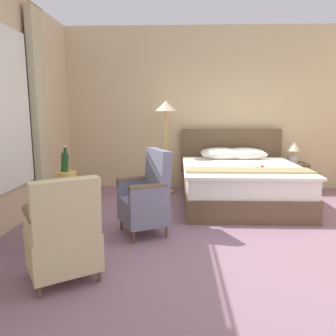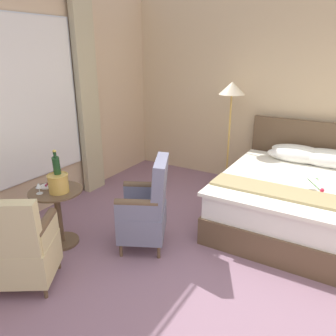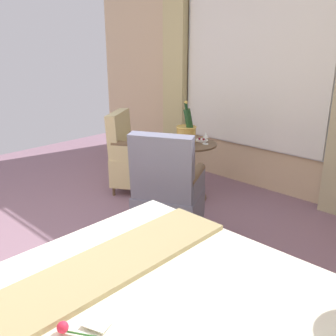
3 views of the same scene
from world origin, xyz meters
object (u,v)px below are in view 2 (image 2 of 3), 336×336
at_px(floor_lamp_brass, 231,99).
at_px(champagne_bucket, 58,180).
at_px(wine_glass_near_bucket, 59,177).
at_px(snack_plate, 47,186).
at_px(armchair_facing_bed, 19,248).
at_px(side_table_round, 58,213).
at_px(wine_glass_near_edge, 39,186).
at_px(armchair_by_window, 147,209).
at_px(bed, 300,198).

bearing_deg(floor_lamp_brass, champagne_bucket, -110.92).
relative_size(wine_glass_near_bucket, snack_plate, 0.86).
distance_m(wine_glass_near_bucket, armchair_facing_bed, 0.97).
bearing_deg(snack_plate, side_table_round, -7.11).
distance_m(floor_lamp_brass, side_table_round, 2.92).
relative_size(floor_lamp_brass, wine_glass_near_edge, 13.43).
xyz_separation_m(side_table_round, champagne_bucket, (0.07, -0.01, 0.42)).
relative_size(side_table_round, champagne_bucket, 1.39).
relative_size(wine_glass_near_edge, armchair_by_window, 0.12).
bearing_deg(armchair_facing_bed, snack_plate, 120.49).
distance_m(champagne_bucket, snack_plate, 0.26).
relative_size(bed, wine_glass_near_bucket, 15.42).
xyz_separation_m(wine_glass_near_bucket, armchair_by_window, (0.96, 0.33, -0.30)).
xyz_separation_m(bed, wine_glass_near_edge, (-2.33, -2.03, 0.39)).
distance_m(wine_glass_near_edge, armchair_by_window, 1.17).
relative_size(wine_glass_near_edge, armchair_facing_bed, 0.13).
relative_size(floor_lamp_brass, snack_plate, 10.40).
height_order(side_table_round, champagne_bucket, champagne_bucket).
relative_size(floor_lamp_brass, armchair_by_window, 1.61).
distance_m(armchair_by_window, armchair_facing_bed, 1.32).
height_order(champagne_bucket, armchair_facing_bed, champagne_bucket).
bearing_deg(champagne_bucket, wine_glass_near_bucket, 135.31).
height_order(floor_lamp_brass, snack_plate, floor_lamp_brass).
bearing_deg(champagne_bucket, side_table_round, 175.12).
bearing_deg(bed, floor_lamp_brass, 152.48).
distance_m(side_table_round, champagne_bucket, 0.42).
relative_size(floor_lamp_brass, side_table_round, 2.51).
distance_m(bed, snack_plate, 3.07).
bearing_deg(wine_glass_near_bucket, champagne_bucket, -44.69).
bearing_deg(wine_glass_near_bucket, floor_lamp_brass, 64.87).
relative_size(bed, champagne_bucket, 4.43).
xyz_separation_m(wine_glass_near_bucket, armchair_facing_bed, (0.34, -0.84, -0.35)).
height_order(champagne_bucket, armchair_by_window, champagne_bucket).
xyz_separation_m(champagne_bucket, wine_glass_near_edge, (-0.14, -0.14, -0.05)).
relative_size(wine_glass_near_edge, snack_plate, 0.77).
height_order(snack_plate, armchair_facing_bed, armchair_facing_bed).
bearing_deg(floor_lamp_brass, wine_glass_near_edge, -112.59).
distance_m(bed, armchair_facing_bed, 3.26).
xyz_separation_m(wine_glass_near_bucket, wine_glass_near_edge, (0.01, -0.29, -0.01)).
xyz_separation_m(bed, side_table_round, (-2.26, -1.88, 0.02)).
bearing_deg(side_table_round, wine_glass_near_edge, -116.98).
distance_m(snack_plate, armchair_by_window, 1.15).
relative_size(side_table_round, snack_plate, 4.14).
bearing_deg(champagne_bucket, snack_plate, 173.57).
height_order(champagne_bucket, wine_glass_near_edge, champagne_bucket).
relative_size(wine_glass_near_bucket, armchair_facing_bed, 0.14).
height_order(wine_glass_near_edge, armchair_by_window, armchair_by_window).
distance_m(bed, champagne_bucket, 2.92).
relative_size(floor_lamp_brass, armchair_facing_bed, 1.74).
bearing_deg(wine_glass_near_bucket, snack_plate, -122.44).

